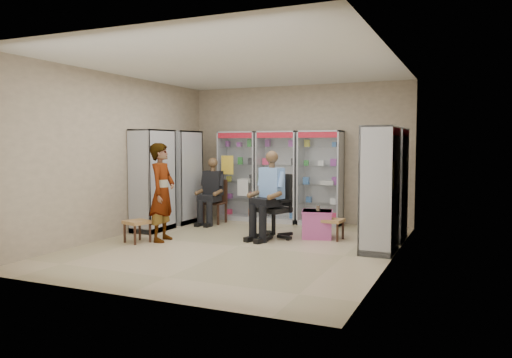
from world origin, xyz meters
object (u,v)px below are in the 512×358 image
at_px(cabinet_right_near, 380,189).
at_px(pink_trunk, 317,224).
at_px(wooden_chair, 215,202).
at_px(seated_shopkeeper, 273,198).
at_px(standing_man, 162,192).
at_px(cabinet_back_right, 320,178).
at_px(woven_stool_b, 137,231).
at_px(cabinet_left_near, 153,180).
at_px(woven_stool_a, 332,229).
at_px(cabinet_right_far, 391,184).
at_px(office_chair, 274,206).
at_px(cabinet_back_mid, 278,177).
at_px(cabinet_left_far, 183,177).
at_px(cabinet_back_left, 239,176).

height_order(cabinet_right_near, pink_trunk, cabinet_right_near).
xyz_separation_m(wooden_chair, seated_shopkeeper, (1.81, -1.13, 0.28)).
xyz_separation_m(seated_shopkeeper, standing_man, (-1.70, -0.99, 0.12)).
distance_m(seated_shopkeeper, pink_trunk, 0.96).
height_order(cabinet_back_right, cabinet_right_near, same).
bearing_deg(woven_stool_b, cabinet_left_near, 112.36).
xyz_separation_m(seated_shopkeeper, woven_stool_a, (1.02, 0.34, -0.56)).
height_order(cabinet_right_far, office_chair, cabinet_right_far).
bearing_deg(cabinet_back_mid, woven_stool_b, -114.28).
bearing_deg(cabinet_right_far, office_chair, 109.10).
relative_size(cabinet_right_far, office_chair, 1.70).
height_order(cabinet_back_mid, wooden_chair, cabinet_back_mid).
xyz_separation_m(office_chair, pink_trunk, (0.72, 0.34, -0.34)).
bearing_deg(cabinet_back_mid, cabinet_back_right, 0.00).
xyz_separation_m(cabinet_right_near, woven_stool_a, (-0.95, 0.71, -0.81)).
height_order(cabinet_right_near, seated_shopkeeper, cabinet_right_near).
relative_size(cabinet_back_mid, cabinet_left_far, 1.00).
bearing_deg(woven_stool_b, standing_man, 42.36).
relative_size(cabinet_left_near, pink_trunk, 3.82).
relative_size(cabinet_back_right, woven_stool_b, 5.16).
xyz_separation_m(cabinet_left_far, pink_trunk, (3.21, -0.54, -0.75)).
distance_m(cabinet_right_far, office_chair, 2.13).
relative_size(cabinet_left_far, standing_man, 1.15).
xyz_separation_m(seated_shopkeeper, pink_trunk, (0.72, 0.39, -0.50)).
bearing_deg(cabinet_left_near, cabinet_back_right, 125.65).
bearing_deg(cabinet_back_mid, standing_man, -111.01).
xyz_separation_m(cabinet_back_left, woven_stool_b, (-0.47, -3.15, -0.81)).
relative_size(cabinet_back_mid, wooden_chair, 2.13).
bearing_deg(cabinet_back_right, cabinet_left_far, -161.81).
height_order(cabinet_back_right, woven_stool_a, cabinet_back_right).
height_order(office_chair, seated_shopkeeper, seated_shopkeeper).
height_order(cabinet_right_far, woven_stool_a, cabinet_right_far).
height_order(cabinet_right_far, seated_shopkeeper, cabinet_right_far).
distance_m(cabinet_right_near, office_chair, 2.06).
relative_size(cabinet_back_mid, standing_man, 1.15).
xyz_separation_m(cabinet_back_right, woven_stool_b, (-2.37, -3.15, -0.81)).
height_order(office_chair, woven_stool_b, office_chair).
xyz_separation_m(cabinet_back_left, standing_man, (-0.15, -2.85, -0.13)).
bearing_deg(standing_man, cabinet_back_right, -45.45).
relative_size(cabinet_back_right, wooden_chair, 2.13).
distance_m(cabinet_back_left, seated_shopkeeper, 2.44).
xyz_separation_m(woven_stool_a, standing_man, (-2.72, -1.33, 0.68)).
height_order(cabinet_back_mid, cabinet_left_far, same).
distance_m(wooden_chair, office_chair, 2.11).
relative_size(seated_shopkeeper, pink_trunk, 2.86).
bearing_deg(woven_stool_a, cabinet_right_near, -36.53).
xyz_separation_m(cabinet_back_right, standing_man, (-2.05, -2.85, -0.13)).
xyz_separation_m(cabinet_back_mid, woven_stool_b, (-1.42, -3.15, -0.81)).
xyz_separation_m(cabinet_back_right, wooden_chair, (-2.15, -0.73, -0.53)).
bearing_deg(office_chair, cabinet_right_near, 6.19).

